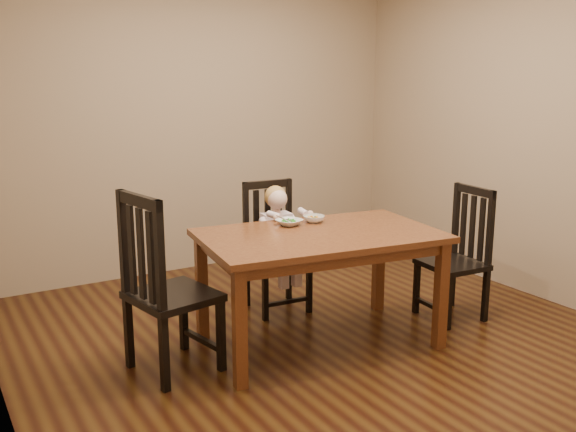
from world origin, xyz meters
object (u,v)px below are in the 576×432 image
dining_table (320,246)px  chair_child (275,249)px  bowl_peas (289,222)px  chair_left (164,288)px  chair_right (458,256)px  toddler (277,234)px  bowl_veg (314,219)px

dining_table → chair_child: size_ratio=1.67×
chair_child → bowl_peas: (-0.15, -0.46, 0.32)m
chair_left → chair_right: bearing=73.0°
dining_table → chair_child: bearing=83.9°
dining_table → chair_right: 1.18m
dining_table → bowl_peas: bowl_peas is taller
chair_child → chair_left: (-1.11, -0.63, 0.07)m
chair_right → chair_child: bearing=55.5°
chair_left → toddler: 1.25m
dining_table → bowl_veg: (0.13, 0.27, 0.11)m
chair_left → dining_table: bearing=72.6°
dining_table → chair_left: size_ratio=1.46×
chair_left → toddler: bearing=106.5°
dining_table → chair_left: chair_left is taller
dining_table → bowl_peas: bearing=103.7°
toddler → bowl_veg: toddler is taller
dining_table → chair_child: (0.08, 0.74, -0.21)m
dining_table → bowl_veg: bearing=64.4°
chair_child → bowl_veg: (0.05, -0.47, 0.32)m
chair_left → bowl_veg: size_ratio=7.55×
chair_child → toddler: (-0.00, -0.05, 0.12)m
chair_left → bowl_peas: (0.97, 0.16, 0.25)m
chair_right → toddler: bearing=57.3°
toddler → bowl_peas: bearing=75.1°
toddler → bowl_peas: (-0.14, -0.41, 0.20)m
bowl_veg → chair_right: bearing=-20.9°
chair_right → toddler: size_ratio=1.98×
chair_child → chair_right: 1.37m
chair_child → bowl_peas: bearing=76.6°
chair_left → bowl_veg: (1.17, 0.15, 0.26)m
bowl_peas → chair_right: bearing=-18.0°
toddler → bowl_veg: size_ratio=3.32×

